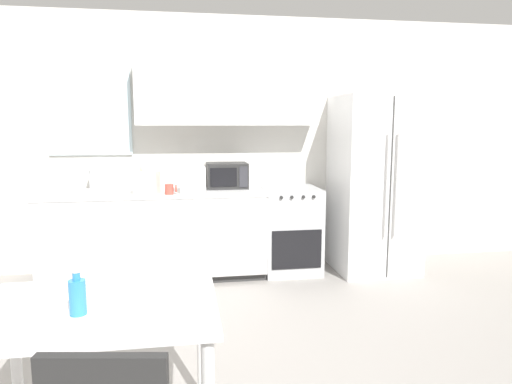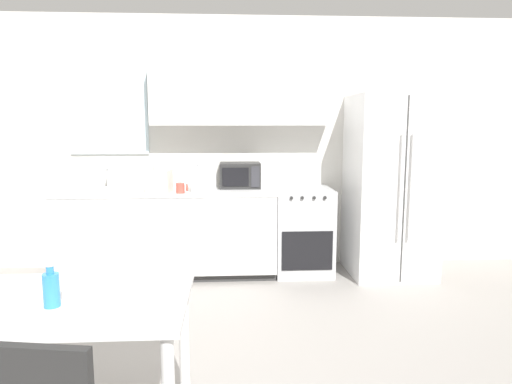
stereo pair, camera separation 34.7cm
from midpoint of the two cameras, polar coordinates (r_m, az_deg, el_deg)
name	(u,v)px [view 2 (the right image)]	position (r m, az deg, el deg)	size (l,w,h in m)	color
ground_plane	(214,356)	(3.28, -2.06, -19.91)	(12.00, 12.00, 0.00)	gray
wall_back	(221,135)	(4.97, -2.38, 7.16)	(12.00, 0.38, 2.70)	silver
kitchen_counter	(169,232)	(4.79, -8.83, -5.03)	(2.22, 0.67, 0.90)	#333333
oven_range	(302,230)	(4.88, 7.87, -4.81)	(0.59, 0.64, 0.90)	#B7BABC
refrigerator	(390,186)	(4.97, 18.37, 0.73)	(0.82, 0.82, 1.86)	white
kitchen_sink	(104,189)	(4.82, -16.55, 0.35)	(0.59, 0.43, 0.22)	#B7BABC
microwave	(240,175)	(4.81, 0.05, 2.10)	(0.42, 0.33, 0.27)	#282828
coffee_mug	(181,188)	(4.47, -7.17, 0.49)	(0.12, 0.08, 0.10)	#BF4C3F
grocery_bag_0	(159,179)	(4.53, -9.88, 1.59)	(0.25, 0.22, 0.31)	silver
grocery_bag_1	(204,176)	(4.54, -4.36, 1.95)	(0.25, 0.21, 0.35)	white
dining_table	(74,321)	(2.36, -17.81, -15.18)	(1.09, 0.78, 0.74)	white
drink_bottle	(51,289)	(2.23, -20.17, -11.34)	(0.07, 0.07, 0.21)	#338CD8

